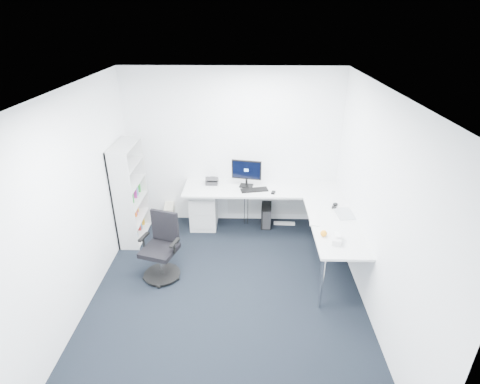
{
  "coord_description": "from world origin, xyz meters",
  "views": [
    {
      "loc": [
        0.27,
        -3.91,
        3.45
      ],
      "look_at": [
        0.15,
        1.05,
        1.05
      ],
      "focal_mm": 28.0,
      "sensor_mm": 36.0,
      "label": 1
    }
  ],
  "objects_px": {
    "l_desk": "(265,219)",
    "laptop": "(346,207)",
    "bookshelf": "(130,193)",
    "monitor": "(246,173)",
    "task_chair": "(159,249)"
  },
  "relations": [
    {
      "from": "l_desk",
      "to": "bookshelf",
      "type": "height_order",
      "value": "bookshelf"
    },
    {
      "from": "l_desk",
      "to": "monitor",
      "type": "xyz_separation_m",
      "value": [
        -0.31,
        0.41,
        0.63
      ]
    },
    {
      "from": "l_desk",
      "to": "bookshelf",
      "type": "relative_size",
      "value": 1.65
    },
    {
      "from": "task_chair",
      "to": "l_desk",
      "type": "bearing_deg",
      "value": 50.74
    },
    {
      "from": "l_desk",
      "to": "bookshelf",
      "type": "bearing_deg",
      "value": 178.68
    },
    {
      "from": "task_chair",
      "to": "monitor",
      "type": "xyz_separation_m",
      "value": [
        1.2,
        1.42,
        0.55
      ]
    },
    {
      "from": "l_desk",
      "to": "bookshelf",
      "type": "distance_m",
      "value": 2.22
    },
    {
      "from": "monitor",
      "to": "laptop",
      "type": "bearing_deg",
      "value": -22.16
    },
    {
      "from": "l_desk",
      "to": "monitor",
      "type": "relative_size",
      "value": 5.46
    },
    {
      "from": "l_desk",
      "to": "laptop",
      "type": "height_order",
      "value": "laptop"
    },
    {
      "from": "monitor",
      "to": "laptop",
      "type": "distance_m",
      "value": 1.72
    },
    {
      "from": "l_desk",
      "to": "monitor",
      "type": "height_order",
      "value": "monitor"
    },
    {
      "from": "l_desk",
      "to": "laptop",
      "type": "distance_m",
      "value": 1.35
    },
    {
      "from": "task_chair",
      "to": "laptop",
      "type": "distance_m",
      "value": 2.71
    },
    {
      "from": "laptop",
      "to": "bookshelf",
      "type": "bearing_deg",
      "value": 163.81
    }
  ]
}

